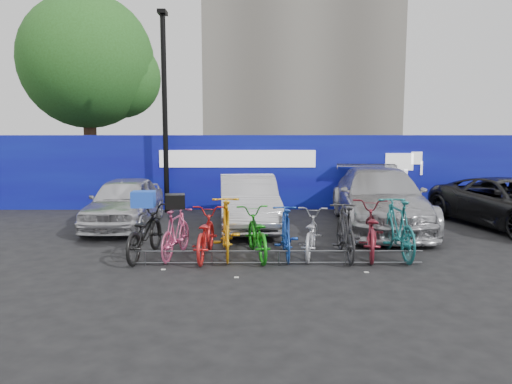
{
  "coord_description": "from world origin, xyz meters",
  "views": [
    {
      "loc": [
        -0.5,
        -10.05,
        2.7
      ],
      "look_at": [
        -0.43,
        2.0,
        1.09
      ],
      "focal_mm": 35.0,
      "sensor_mm": 36.0,
      "label": 1
    }
  ],
  "objects_px": {
    "bike_4": "(256,233)",
    "bike_6": "(310,233)",
    "car_0": "(124,202)",
    "tree": "(93,65)",
    "bike_9": "(398,228)",
    "car_2": "(379,198)",
    "bike_3": "(226,227)",
    "bike_5": "(286,232)",
    "bike_8": "(370,230)",
    "bike_rack": "(279,257)",
    "bike_0": "(144,232)",
    "bike_2": "(205,234)",
    "bike_1": "(176,233)",
    "car_1": "(248,202)",
    "lamppost": "(165,107)",
    "car_3": "(511,204)",
    "bike_7": "(345,231)"
  },
  "relations": [
    {
      "from": "car_3",
      "to": "bike_4",
      "type": "distance_m",
      "value": 7.37
    },
    {
      "from": "lamppost",
      "to": "bike_3",
      "type": "distance_m",
      "value": 6.31
    },
    {
      "from": "car_0",
      "to": "bike_2",
      "type": "relative_size",
      "value": 2.06
    },
    {
      "from": "bike_6",
      "to": "bike_9",
      "type": "distance_m",
      "value": 1.79
    },
    {
      "from": "bike_8",
      "to": "bike_6",
      "type": "bearing_deg",
      "value": 11.41
    },
    {
      "from": "car_0",
      "to": "bike_5",
      "type": "relative_size",
      "value": 2.24
    },
    {
      "from": "bike_1",
      "to": "bike_3",
      "type": "distance_m",
      "value": 1.04
    },
    {
      "from": "bike_7",
      "to": "car_3",
      "type": "bearing_deg",
      "value": -149.08
    },
    {
      "from": "car_0",
      "to": "bike_6",
      "type": "distance_m",
      "value": 5.59
    },
    {
      "from": "bike_rack",
      "to": "car_1",
      "type": "xyz_separation_m",
      "value": [
        -0.63,
        3.69,
        0.53
      ]
    },
    {
      "from": "tree",
      "to": "bike_9",
      "type": "height_order",
      "value": "tree"
    },
    {
      "from": "bike_0",
      "to": "bike_8",
      "type": "relative_size",
      "value": 0.95
    },
    {
      "from": "lamppost",
      "to": "bike_2",
      "type": "bearing_deg",
      "value": -72.55
    },
    {
      "from": "lamppost",
      "to": "bike_2",
      "type": "xyz_separation_m",
      "value": [
        1.71,
        -5.45,
        -2.77
      ]
    },
    {
      "from": "car_0",
      "to": "bike_2",
      "type": "bearing_deg",
      "value": -52.01
    },
    {
      "from": "bike_3",
      "to": "bike_4",
      "type": "distance_m",
      "value": 0.64
    },
    {
      "from": "car_0",
      "to": "bike_7",
      "type": "bearing_deg",
      "value": -30.63
    },
    {
      "from": "bike_3",
      "to": "bike_4",
      "type": "height_order",
      "value": "bike_3"
    },
    {
      "from": "car_0",
      "to": "bike_1",
      "type": "relative_size",
      "value": 2.3
    },
    {
      "from": "car_1",
      "to": "bike_rack",
      "type": "bearing_deg",
      "value": -84.54
    },
    {
      "from": "bike_3",
      "to": "bike_6",
      "type": "distance_m",
      "value": 1.76
    },
    {
      "from": "bike_rack",
      "to": "bike_0",
      "type": "bearing_deg",
      "value": 167.59
    },
    {
      "from": "bike_rack",
      "to": "bike_8",
      "type": "xyz_separation_m",
      "value": [
        1.94,
        0.72,
        0.39
      ]
    },
    {
      "from": "car_0",
      "to": "bike_8",
      "type": "distance_m",
      "value": 6.66
    },
    {
      "from": "bike_rack",
      "to": "bike_8",
      "type": "height_order",
      "value": "bike_8"
    },
    {
      "from": "bike_9",
      "to": "bike_6",
      "type": "bearing_deg",
      "value": -5.64
    },
    {
      "from": "bike_6",
      "to": "bike_7",
      "type": "height_order",
      "value": "bike_7"
    },
    {
      "from": "bike_0",
      "to": "bike_3",
      "type": "distance_m",
      "value": 1.69
    },
    {
      "from": "car_2",
      "to": "bike_3",
      "type": "relative_size",
      "value": 2.65
    },
    {
      "from": "bike_4",
      "to": "bike_9",
      "type": "relative_size",
      "value": 0.94
    },
    {
      "from": "car_2",
      "to": "bike_9",
      "type": "distance_m",
      "value": 3.06
    },
    {
      "from": "car_1",
      "to": "bike_3",
      "type": "distance_m",
      "value": 3.02
    },
    {
      "from": "bike_3",
      "to": "bike_5",
      "type": "relative_size",
      "value": 1.16
    },
    {
      "from": "car_2",
      "to": "bike_8",
      "type": "distance_m",
      "value": 3.09
    },
    {
      "from": "bike_4",
      "to": "bike_6",
      "type": "distance_m",
      "value": 1.13
    },
    {
      "from": "bike_rack",
      "to": "car_2",
      "type": "height_order",
      "value": "car_2"
    },
    {
      "from": "bike_1",
      "to": "bike_5",
      "type": "bearing_deg",
      "value": -169.74
    },
    {
      "from": "car_3",
      "to": "bike_3",
      "type": "xyz_separation_m",
      "value": [
        -7.39,
        -2.82,
        -0.04
      ]
    },
    {
      "from": "bike_0",
      "to": "bike_7",
      "type": "bearing_deg",
      "value": -173.48
    },
    {
      "from": "lamppost",
      "to": "car_1",
      "type": "relative_size",
      "value": 1.46
    },
    {
      "from": "lamppost",
      "to": "bike_rack",
      "type": "distance_m",
      "value": 7.48
    },
    {
      "from": "bike_7",
      "to": "lamppost",
      "type": "bearing_deg",
      "value": -50.09
    },
    {
      "from": "tree",
      "to": "bike_2",
      "type": "relative_size",
      "value": 4.09
    },
    {
      "from": "tree",
      "to": "bike_6",
      "type": "xyz_separation_m",
      "value": [
        7.47,
        -9.94,
        -4.59
      ]
    },
    {
      "from": "bike_5",
      "to": "bike_6",
      "type": "bearing_deg",
      "value": -169.03
    },
    {
      "from": "car_0",
      "to": "bike_6",
      "type": "relative_size",
      "value": 2.17
    },
    {
      "from": "tree",
      "to": "car_0",
      "type": "bearing_deg",
      "value": -67.66
    },
    {
      "from": "tree",
      "to": "bike_5",
      "type": "relative_size",
      "value": 4.44
    },
    {
      "from": "bike_5",
      "to": "bike_6",
      "type": "height_order",
      "value": "bike_5"
    },
    {
      "from": "tree",
      "to": "bike_7",
      "type": "relative_size",
      "value": 4.19
    }
  ]
}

